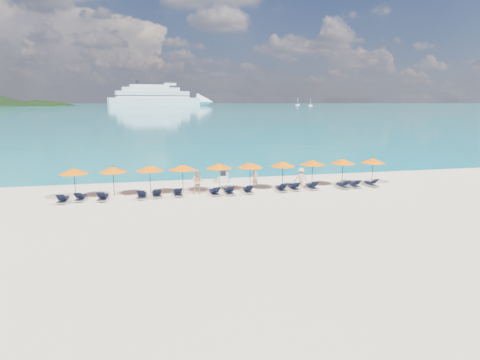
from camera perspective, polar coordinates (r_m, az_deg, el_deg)
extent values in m
plane|color=beige|center=(27.56, 1.34, -3.64)|extent=(1400.00, 1400.00, 0.00)
cube|color=#1FA9B2|center=(685.94, -12.06, 10.41)|extent=(1600.00, 1300.00, 0.01)
ellipsoid|color=black|center=(604.69, -26.26, 6.11)|extent=(162.00, 126.00, 85.50)
cube|color=white|center=(532.69, -12.01, 10.80)|extent=(115.83, 45.05, 10.37)
cone|color=white|center=(552.30, -4.96, 11.01)|extent=(27.22, 27.22, 22.81)
cube|color=white|center=(532.28, -12.27, 11.80)|extent=(92.89, 37.05, 8.29)
cube|color=white|center=(531.94, -12.53, 12.46)|extent=(72.40, 30.56, 5.18)
cube|color=white|center=(531.61, -12.77, 12.90)|extent=(49.46, 22.56, 3.63)
cube|color=black|center=(532.26, -12.27, 11.63)|extent=(94.05, 37.50, 0.93)
cube|color=black|center=(532.31, -12.28, 12.02)|extent=(91.73, 36.60, 0.93)
cylinder|color=black|center=(528.85, -14.34, 13.29)|extent=(4.56, 4.56, 5.70)
cube|color=white|center=(564.07, 10.00, 10.43)|extent=(5.39, 1.80, 1.44)
cylinder|color=white|center=(564.04, 10.01, 10.91)|extent=(0.32, 0.32, 8.99)
cube|color=white|center=(619.07, 8.20, 10.55)|extent=(5.97, 1.99, 1.59)
cylinder|color=white|center=(619.04, 8.22, 11.03)|extent=(0.36, 0.36, 9.95)
cube|color=silver|center=(35.95, -2.40, 0.35)|extent=(1.33, 2.43, 0.53)
cube|color=black|center=(35.69, -2.42, 0.90)|extent=(0.67, 1.04, 0.34)
cylinder|color=black|center=(36.42, -2.37, 1.33)|extent=(0.53, 0.17, 0.06)
imported|color=#D7A686|center=(32.99, 2.16, 0.29)|extent=(0.70, 0.60, 1.62)
imported|color=#D7A686|center=(30.80, -6.03, -0.28)|extent=(1.02, 0.72, 1.92)
imported|color=#D7A686|center=(32.99, 8.65, 0.25)|extent=(1.20, 0.76, 1.71)
cylinder|color=black|center=(31.81, -22.45, -0.45)|extent=(0.05, 0.05, 2.20)
cone|color=#FF6500|center=(31.65, -22.57, 1.18)|extent=(2.10, 2.10, 0.42)
sphere|color=black|center=(31.62, -22.60, 1.58)|extent=(0.08, 0.08, 0.08)
cylinder|color=black|center=(31.54, -17.53, -0.21)|extent=(0.05, 0.05, 2.20)
cone|color=#FF6500|center=(31.38, -17.63, 1.44)|extent=(2.10, 2.10, 0.42)
sphere|color=black|center=(31.35, -17.65, 1.84)|extent=(0.08, 0.08, 0.08)
cylinder|color=black|center=(31.42, -12.64, 0.00)|extent=(0.05, 0.05, 2.20)
cone|color=#FF6500|center=(31.26, -12.71, 1.66)|extent=(2.10, 2.10, 0.42)
sphere|color=black|center=(31.23, -12.73, 2.06)|extent=(0.08, 0.08, 0.08)
cylinder|color=black|center=(31.44, -8.13, 0.17)|extent=(0.05, 0.05, 2.20)
cone|color=#FF6500|center=(31.28, -8.18, 1.83)|extent=(2.10, 2.10, 0.42)
sphere|color=black|center=(31.24, -8.19, 2.22)|extent=(0.08, 0.08, 0.08)
cylinder|color=black|center=(31.83, -2.98, 0.41)|extent=(0.05, 0.05, 2.20)
cone|color=#FF6500|center=(31.67, -3.00, 2.04)|extent=(2.10, 2.10, 0.42)
sphere|color=black|center=(31.64, -3.00, 2.44)|extent=(0.08, 0.08, 0.08)
cylinder|color=black|center=(32.20, 1.45, 0.54)|extent=(0.05, 0.05, 2.20)
cone|color=#FF6500|center=(32.04, 1.45, 2.16)|extent=(2.10, 2.10, 0.42)
sphere|color=black|center=(32.01, 1.46, 2.55)|extent=(0.08, 0.08, 0.08)
cylinder|color=black|center=(32.92, 6.08, 0.72)|extent=(0.05, 0.05, 2.20)
cone|color=#FF6500|center=(32.76, 6.12, 2.30)|extent=(2.10, 2.10, 0.42)
sphere|color=black|center=(32.73, 6.12, 2.68)|extent=(0.08, 0.08, 0.08)
cylinder|color=black|center=(34.11, 10.25, 0.97)|extent=(0.05, 0.05, 2.20)
cone|color=#FF6500|center=(33.96, 10.30, 2.50)|extent=(2.10, 2.10, 0.42)
sphere|color=black|center=(33.93, 10.31, 2.87)|extent=(0.08, 0.08, 0.08)
cylinder|color=black|center=(35.24, 14.37, 1.13)|extent=(0.05, 0.05, 2.20)
cone|color=#FF6500|center=(35.10, 14.45, 2.60)|extent=(2.10, 2.10, 0.42)
sphere|color=black|center=(35.07, 14.46, 2.96)|extent=(0.08, 0.08, 0.08)
cylinder|color=black|center=(36.33, 18.32, 1.20)|extent=(0.05, 0.05, 2.20)
cone|color=#FF6500|center=(36.19, 18.41, 2.64)|extent=(2.10, 2.10, 0.42)
sphere|color=black|center=(36.16, 18.43, 2.98)|extent=(0.08, 0.08, 0.08)
cube|color=silver|center=(30.92, -23.86, -2.70)|extent=(0.68, 1.72, 0.06)
cube|color=black|center=(31.12, -23.78, -2.31)|extent=(0.59, 1.12, 0.04)
cube|color=black|center=(30.31, -24.15, -2.19)|extent=(0.57, 0.55, 0.43)
cube|color=silver|center=(31.03, -21.69, -2.49)|extent=(0.78, 1.75, 0.06)
cube|color=black|center=(31.23, -21.60, -2.09)|extent=(0.66, 1.15, 0.04)
cube|color=black|center=(30.42, -22.01, -1.98)|extent=(0.60, 0.59, 0.43)
cube|color=silver|center=(30.53, -18.89, -2.51)|extent=(0.78, 1.75, 0.06)
cube|color=black|center=(30.73, -18.81, -2.11)|extent=(0.66, 1.15, 0.04)
cube|color=black|center=(29.91, -19.15, -1.99)|extent=(0.60, 0.59, 0.43)
cube|color=silver|center=(30.36, -13.75, -2.29)|extent=(0.76, 1.74, 0.06)
cube|color=black|center=(30.57, -13.72, -1.89)|extent=(0.64, 1.14, 0.04)
cube|color=black|center=(29.74, -13.90, -1.77)|extent=(0.59, 0.58, 0.43)
cube|color=silver|center=(30.59, -11.77, -2.10)|extent=(0.77, 1.75, 0.06)
cube|color=black|center=(30.80, -11.83, -1.71)|extent=(0.64, 1.14, 0.04)
cube|color=black|center=(29.97, -11.69, -1.57)|extent=(0.60, 0.58, 0.43)
cube|color=silver|center=(30.61, -8.83, -1.99)|extent=(0.71, 1.73, 0.06)
cube|color=black|center=(30.82, -8.90, -1.59)|extent=(0.61, 1.13, 0.04)
cube|color=black|center=(29.99, -8.73, -1.46)|extent=(0.58, 0.56, 0.43)
cube|color=silver|center=(30.59, -3.67, -1.88)|extent=(0.79, 1.76, 0.06)
cube|color=black|center=(30.79, -3.79, -1.49)|extent=(0.66, 1.15, 0.04)
cube|color=black|center=(29.98, -3.41, -1.35)|extent=(0.60, 0.59, 0.43)
cube|color=silver|center=(30.78, -1.59, -1.78)|extent=(0.70, 1.73, 0.06)
cube|color=black|center=(30.98, -1.70, -1.39)|extent=(0.60, 1.13, 0.04)
cube|color=black|center=(30.17, -1.35, -1.25)|extent=(0.58, 0.56, 0.43)
cube|color=silver|center=(31.26, 1.11, -1.58)|extent=(0.63, 1.70, 0.06)
cube|color=black|center=(31.46, 1.00, -1.19)|extent=(0.55, 1.10, 0.04)
cube|color=black|center=(30.65, 1.35, -1.05)|extent=(0.55, 0.54, 0.43)
cube|color=silver|center=(31.97, 5.85, -1.35)|extent=(0.64, 1.71, 0.06)
cube|color=black|center=(32.17, 5.72, -0.97)|extent=(0.56, 1.11, 0.04)
cube|color=black|center=(31.37, 6.17, -0.83)|extent=(0.56, 0.54, 0.43)
cube|color=silver|center=(32.51, 7.63, -1.18)|extent=(0.69, 1.72, 0.06)
cube|color=black|center=(32.70, 7.47, -0.81)|extent=(0.59, 1.12, 0.04)
cube|color=black|center=(31.92, 8.02, -0.66)|extent=(0.57, 0.56, 0.43)
cube|color=silver|center=(33.08, 10.16, -1.04)|extent=(0.63, 1.70, 0.06)
cube|color=black|center=(33.27, 10.00, -0.68)|extent=(0.56, 1.10, 0.04)
cube|color=black|center=(32.50, 10.55, -0.53)|extent=(0.55, 0.54, 0.43)
cube|color=silver|center=(33.98, 14.35, -0.89)|extent=(0.76, 1.74, 0.06)
cube|color=black|center=(34.16, 14.15, -0.54)|extent=(0.64, 1.14, 0.04)
cube|color=black|center=(33.44, 14.87, -0.39)|extent=(0.59, 0.58, 0.43)
cube|color=silver|center=(34.54, 15.91, -0.78)|extent=(0.69, 1.72, 0.06)
cube|color=black|center=(34.73, 15.74, -0.44)|extent=(0.59, 1.12, 0.04)
cube|color=black|center=(33.98, 16.35, -0.29)|extent=(0.57, 0.56, 0.43)
cube|color=silver|center=(35.38, 18.07, -0.63)|extent=(0.79, 1.75, 0.06)
cube|color=black|center=(35.54, 17.85, -0.30)|extent=(0.66, 1.15, 0.04)
cube|color=black|center=(34.87, 18.64, -0.14)|extent=(0.60, 0.59, 0.43)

